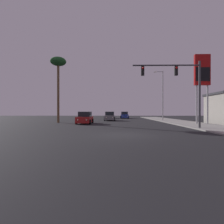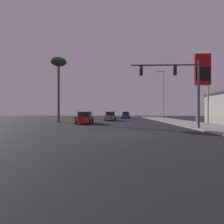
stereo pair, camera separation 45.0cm
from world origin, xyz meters
name	(u,v)px [view 1 (the left image)]	position (x,y,z in m)	size (l,w,h in m)	color
ground_plane	(124,135)	(0.00, 0.00, 0.00)	(120.00, 120.00, 0.00)	black
sidewalk_right	(194,124)	(9.50, 10.00, 0.06)	(5.00, 60.00, 0.12)	gray
car_blue	(124,115)	(1.77, 31.13, 0.76)	(2.04, 4.34, 1.68)	navy
car_silver	(110,115)	(-1.98, 31.02, 0.76)	(2.04, 4.33, 1.68)	#B7B7BC
car_red	(85,118)	(-4.83, 11.73, 0.76)	(2.04, 4.32, 1.68)	maroon
car_grey	(110,117)	(-1.61, 20.38, 0.76)	(2.04, 4.32, 1.68)	slate
traffic_light_mast	(181,81)	(5.79, 4.52, 4.69)	(6.62, 0.36, 6.50)	#38383D
street_lamp	(162,93)	(7.96, 19.29, 5.12)	(1.74, 0.24, 9.00)	#99999E
gas_station_sign	(202,74)	(10.72, 10.25, 6.62)	(2.00, 0.42, 9.00)	#99999E
palm_tree_near	(58,66)	(-9.33, 14.00, 8.74)	(2.40, 2.40, 10.05)	brown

